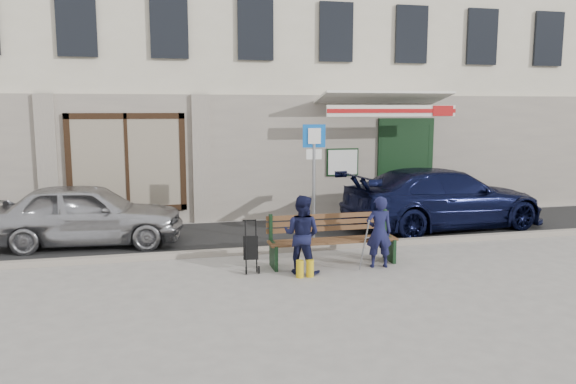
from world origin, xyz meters
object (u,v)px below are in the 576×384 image
object	(u,v)px
parking_sign	(314,166)
man	(379,232)
car_navy	(444,198)
stroller	(251,249)
car_silver	(87,214)
woman	(302,234)
bench	(330,240)

from	to	relation	value
parking_sign	man	xyz separation A→B (m)	(0.71, -1.82, -1.04)
car_navy	stroller	distance (m)	5.71
car_silver	stroller	bearing A→B (deg)	-126.52
woman	stroller	world-z (taller)	woman
car_silver	bench	bearing A→B (deg)	-114.59
parking_sign	car_silver	bearing A→B (deg)	170.02
car_navy	bench	xyz separation A→B (m)	(-3.61, -2.43, -0.27)
car_navy	woman	bearing A→B (deg)	117.03
car_navy	car_silver	bearing A→B (deg)	82.38
car_silver	parking_sign	size ratio (longest dim) A/B	1.55
car_silver	man	xyz separation A→B (m)	(5.32, -2.95, -0.02)
woman	stroller	bearing A→B (deg)	15.18
car_silver	parking_sign	distance (m)	4.85
car_silver	bench	size ratio (longest dim) A/B	1.64
car_silver	man	distance (m)	6.08
parking_sign	man	bearing A→B (deg)	-64.90
man	woman	world-z (taller)	woman
woman	man	bearing A→B (deg)	-144.04
car_navy	woman	world-z (taller)	car_navy
bench	woman	world-z (taller)	woman
bench	man	distance (m)	0.90
bench	woman	bearing A→B (deg)	-148.08
car_navy	man	bearing A→B (deg)	128.35
bench	man	bearing A→B (deg)	-25.55
car_navy	stroller	size ratio (longest dim) A/B	5.52
parking_sign	bench	world-z (taller)	parking_sign
man	car_navy	bearing A→B (deg)	-127.76
car_silver	car_navy	xyz separation A→B (m)	(8.13, -0.14, 0.06)
parking_sign	man	distance (m)	2.21
car_navy	woman	size ratio (longest dim) A/B	3.63
car_silver	parking_sign	xyz separation A→B (m)	(4.61, -1.13, 1.02)
woman	car_navy	bearing A→B (deg)	-111.49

